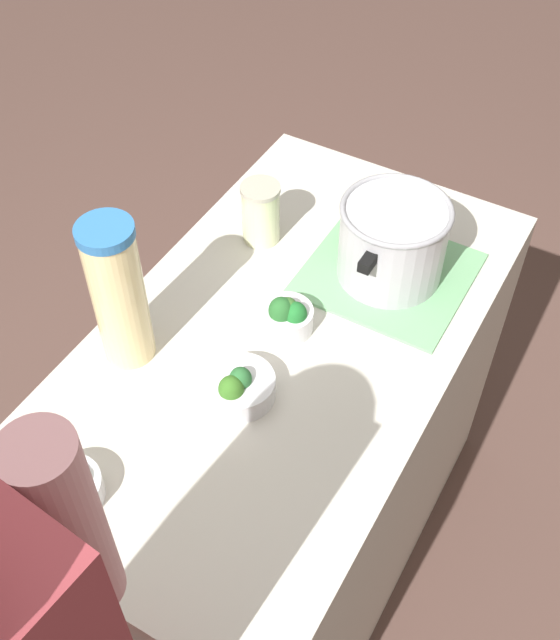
% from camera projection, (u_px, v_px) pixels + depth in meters
% --- Properties ---
extents(ground_plane, '(8.00, 8.00, 0.00)m').
position_uv_depth(ground_plane, '(280.00, 546.00, 2.24)').
color(ground_plane, brown).
extents(counter_slab, '(1.21, 0.67, 0.92)m').
position_uv_depth(counter_slab, '(280.00, 460.00, 1.90)').
color(counter_slab, beige).
rests_on(counter_slab, ground_plane).
extents(dish_cloth, '(0.32, 0.33, 0.01)m').
position_uv_depth(dish_cloth, '(388.00, 274.00, 1.67)').
color(dish_cloth, '#77B77D').
rests_on(dish_cloth, counter_slab).
extents(cooking_pot, '(0.30, 0.23, 0.18)m').
position_uv_depth(cooking_pot, '(393.00, 240.00, 1.60)').
color(cooking_pot, '#B7B7BC').
rests_on(cooking_pot, dish_cloth).
extents(lemonade_pitcher, '(0.10, 0.10, 0.32)m').
position_uv_depth(lemonade_pitcher, '(118.00, 294.00, 1.41)').
color(lemonade_pitcher, '#F7DD99').
rests_on(lemonade_pitcher, counter_slab).
extents(mason_jar, '(0.09, 0.09, 0.14)m').
position_uv_depth(mason_jar, '(261.00, 213.00, 1.70)').
color(mason_jar, beige).
rests_on(mason_jar, counter_slab).
extents(broccoli_bowl_front, '(0.13, 0.13, 0.08)m').
position_uv_depth(broccoli_bowl_front, '(239.00, 387.00, 1.44)').
color(broccoli_bowl_front, silver).
rests_on(broccoli_bowl_front, counter_slab).
extents(broccoli_bowl_center, '(0.12, 0.12, 0.07)m').
position_uv_depth(broccoli_bowl_center, '(70.00, 489.00, 1.30)').
color(broccoli_bowl_center, silver).
rests_on(broccoli_bowl_center, counter_slab).
extents(broccoli_bowl_back, '(0.10, 0.10, 0.09)m').
position_uv_depth(broccoli_bowl_back, '(286.00, 315.00, 1.54)').
color(broccoli_bowl_back, silver).
rests_on(broccoli_bowl_back, counter_slab).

